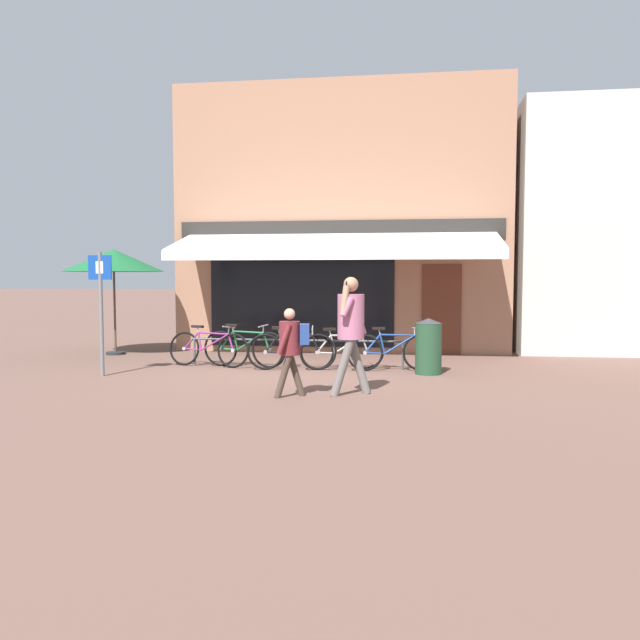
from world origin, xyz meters
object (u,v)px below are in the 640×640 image
litter_bin (428,346)px  parking_sign (101,300)px  bicycle_black (292,351)px  bicycle_blue (393,351)px  bicycle_green (244,348)px  pedestrian_adult (351,323)px  bicycle_purple (208,348)px  pedestrian_child (292,342)px  bicycle_silver (342,351)px  cafe_parasol (114,261)px

litter_bin → parking_sign: size_ratio=0.46×
bicycle_black → bicycle_blue: (1.94, 0.17, -0.00)m
bicycle_green → parking_sign: size_ratio=0.78×
bicycle_green → pedestrian_adult: size_ratio=0.96×
bicycle_purple → bicycle_black: size_ratio=1.03×
pedestrian_child → pedestrian_adult: bearing=-170.4°
bicycle_silver → bicycle_purple: bearing=162.7°
parking_sign → cafe_parasol: size_ratio=0.92×
litter_bin → cafe_parasol: bearing=164.3°
bicycle_purple → litter_bin: size_ratio=1.72×
pedestrian_adult → bicycle_blue: bearing=-108.1°
pedestrian_adult → pedestrian_child: pedestrian_adult is taller
litter_bin → bicycle_green: bearing=173.8°
bicycle_silver → pedestrian_child: 2.96m
bicycle_purple → pedestrian_adult: pedestrian_adult is taller
bicycle_purple → bicycle_silver: bicycle_purple is taller
bicycle_silver → litter_bin: 1.70m
cafe_parasol → litter_bin: bearing=-15.7°
bicycle_green → cafe_parasol: 4.26m
bicycle_black → litter_bin: 2.61m
bicycle_green → bicycle_purple: bearing=-173.0°
pedestrian_adult → bicycle_purple: bearing=-45.6°
bicycle_green → pedestrian_child: size_ratio=1.30×
bicycle_blue → litter_bin: bearing=-34.0°
bicycle_black → pedestrian_adult: bearing=-67.7°
litter_bin → bicycle_purple: bearing=174.8°
pedestrian_adult → cafe_parasol: size_ratio=0.74×
bicycle_green → bicycle_silver: (1.97, -0.04, -0.02)m
parking_sign → pedestrian_adult: bearing=-14.5°
bicycle_purple → parking_sign: size_ratio=0.79×
bicycle_silver → bicycle_green: bearing=162.5°
bicycle_black → litter_bin: (2.61, -0.13, 0.14)m
pedestrian_adult → cafe_parasol: cafe_parasol is taller
bicycle_black → bicycle_silver: bicycle_black is taller
pedestrian_child → cafe_parasol: 6.90m
pedestrian_child → litter_bin: 3.31m
bicycle_green → litter_bin: 3.64m
bicycle_blue → pedestrian_adult: bearing=-112.4°
pedestrian_adult → litter_bin: size_ratio=1.75×
bicycle_black → parking_sign: 3.64m
bicycle_black → cafe_parasol: size_ratio=0.71×
bicycle_silver → cafe_parasol: (-5.49, 1.65, 1.81)m
pedestrian_child → litter_bin: (2.11, 2.53, -0.30)m
bicycle_purple → pedestrian_child: size_ratio=1.33×
parking_sign → pedestrian_child: bearing=-21.4°
bicycle_black → litter_bin: litter_bin is taller
pedestrian_adult → litter_bin: pedestrian_adult is taller
bicycle_silver → litter_bin: bearing=-28.6°
litter_bin → cafe_parasol: (-7.13, 2.00, 1.65)m
bicycle_green → bicycle_black: bicycle_green is taller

